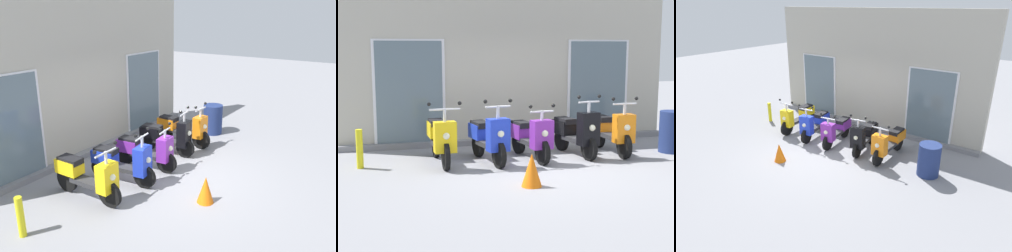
% 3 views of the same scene
% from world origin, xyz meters
% --- Properties ---
extents(ground_plane, '(40.00, 40.00, 0.00)m').
position_xyz_m(ground_plane, '(0.00, 0.00, 0.00)').
color(ground_plane, gray).
extents(storefront_facade, '(7.58, 0.50, 3.94)m').
position_xyz_m(storefront_facade, '(0.00, 2.71, 1.90)').
color(storefront_facade, '#B2AD9E').
rests_on(storefront_facade, ground_plane).
extents(scooter_yellow, '(0.60, 1.61, 1.20)m').
position_xyz_m(scooter_yellow, '(-1.76, 0.89, 0.49)').
color(scooter_yellow, black).
rests_on(scooter_yellow, ground_plane).
extents(scooter_blue, '(0.59, 1.53, 1.23)m').
position_xyz_m(scooter_blue, '(-0.89, 0.76, 0.48)').
color(scooter_blue, black).
rests_on(scooter_blue, ground_plane).
extents(scooter_purple, '(0.56, 1.55, 1.11)m').
position_xyz_m(scooter_purple, '(-0.05, 0.81, 0.45)').
color(scooter_purple, black).
rests_on(scooter_purple, ground_plane).
extents(scooter_black, '(0.57, 1.50, 1.25)m').
position_xyz_m(scooter_black, '(0.91, 0.87, 0.48)').
color(scooter_black, black).
rests_on(scooter_black, ground_plane).
extents(scooter_orange, '(0.55, 1.65, 1.20)m').
position_xyz_m(scooter_orange, '(1.70, 0.91, 0.47)').
color(scooter_orange, black).
rests_on(scooter_orange, ground_plane).
extents(traffic_cone, '(0.32, 0.32, 0.52)m').
position_xyz_m(traffic_cone, '(-0.63, -1.03, 0.26)').
color(traffic_cone, orange).
rests_on(traffic_cone, ground_plane).
extents(curb_bollard, '(0.12, 0.12, 0.70)m').
position_xyz_m(curb_bollard, '(-3.19, 0.90, 0.35)').
color(curb_bollard, yellow).
rests_on(curb_bollard, ground_plane).
extents(trash_bin, '(0.55, 0.55, 0.84)m').
position_xyz_m(trash_bin, '(2.96, 0.66, 0.42)').
color(trash_bin, navy).
rests_on(trash_bin, ground_plane).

